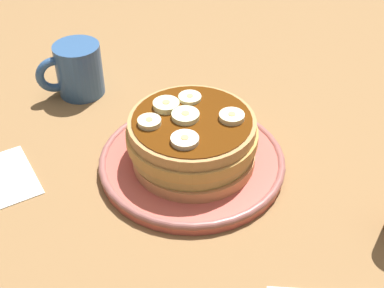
# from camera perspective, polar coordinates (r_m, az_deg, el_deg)

# --- Properties ---
(ground_plane) EXTENTS (1.40, 1.40, 0.03)m
(ground_plane) POSITION_cam_1_polar(r_m,az_deg,el_deg) (0.72, -0.00, -3.36)
(ground_plane) COLOR olive
(plate) EXTENTS (0.25, 0.25, 0.02)m
(plate) POSITION_cam_1_polar(r_m,az_deg,el_deg) (0.70, -0.00, -1.87)
(plate) COLOR #CC594C
(plate) RESTS_ON ground_plane
(pancake_stack) EXTENTS (0.17, 0.18, 0.06)m
(pancake_stack) POSITION_cam_1_polar(r_m,az_deg,el_deg) (0.67, -0.23, 0.48)
(pancake_stack) COLOR tan
(pancake_stack) RESTS_ON plate
(banana_slice_0) EXTENTS (0.04, 0.04, 0.01)m
(banana_slice_0) POSITION_cam_1_polar(r_m,az_deg,el_deg) (0.66, -0.72, 3.10)
(banana_slice_0) COLOR #EEF4B9
(banana_slice_0) RESTS_ON pancake_stack
(banana_slice_1) EXTENTS (0.03, 0.03, 0.01)m
(banana_slice_1) POSITION_cam_1_polar(r_m,az_deg,el_deg) (0.66, 4.39, 2.99)
(banana_slice_1) COLOR #FBEDB3
(banana_slice_1) RESTS_ON pancake_stack
(banana_slice_2) EXTENTS (0.03, 0.03, 0.01)m
(banana_slice_2) POSITION_cam_1_polar(r_m,az_deg,el_deg) (0.69, -0.24, 5.10)
(banana_slice_2) COLOR #EFF4BF
(banana_slice_2) RESTS_ON pancake_stack
(banana_slice_3) EXTENTS (0.03, 0.03, 0.01)m
(banana_slice_3) POSITION_cam_1_polar(r_m,az_deg,el_deg) (0.62, -0.80, 0.42)
(banana_slice_3) COLOR beige
(banana_slice_3) RESTS_ON pancake_stack
(banana_slice_4) EXTENTS (0.03, 0.03, 0.01)m
(banana_slice_4) POSITION_cam_1_polar(r_m,az_deg,el_deg) (0.65, -4.71, 2.40)
(banana_slice_4) COLOR #FAF3B6
(banana_slice_4) RESTS_ON pancake_stack
(banana_slice_5) EXTENTS (0.03, 0.03, 0.01)m
(banana_slice_5) POSITION_cam_1_polar(r_m,az_deg,el_deg) (0.68, -2.85, 4.27)
(banana_slice_5) COLOR #F0F2B2
(banana_slice_5) RESTS_ON pancake_stack
(coffee_mug) EXTENTS (0.10, 0.07, 0.08)m
(coffee_mug) POSITION_cam_1_polar(r_m,az_deg,el_deg) (0.85, -12.53, 8.02)
(coffee_mug) COLOR #33598C
(coffee_mug) RESTS_ON ground_plane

